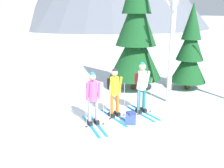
{
  "coord_description": "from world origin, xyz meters",
  "views": [
    {
      "loc": [
        -3.17,
        -7.0,
        3.34
      ],
      "look_at": [
        0.22,
        0.3,
        1.05
      ],
      "focal_mm": 40.42,
      "sensor_mm": 36.0,
      "label": 1
    }
  ],
  "objects_px": {
    "pine_tree_near": "(190,51)",
    "skier_in_pink": "(93,96)",
    "birch_tree_slender": "(173,28)",
    "skier_in_yellow": "(114,90)",
    "skier_in_white": "(142,84)",
    "backpack_on_snow_front": "(131,118)",
    "pine_tree_mid": "(136,32)"
  },
  "relations": [
    {
      "from": "skier_in_pink",
      "to": "skier_in_white",
      "type": "distance_m",
      "value": 1.85
    },
    {
      "from": "pine_tree_near",
      "to": "skier_in_pink",
      "type": "bearing_deg",
      "value": -161.44
    },
    {
      "from": "pine_tree_mid",
      "to": "backpack_on_snow_front",
      "type": "xyz_separation_m",
      "value": [
        -1.97,
        -3.2,
        -2.36
      ]
    },
    {
      "from": "birch_tree_slender",
      "to": "backpack_on_snow_front",
      "type": "bearing_deg",
      "value": -153.52
    },
    {
      "from": "skier_in_yellow",
      "to": "skier_in_pink",
      "type": "bearing_deg",
      "value": -161.27
    },
    {
      "from": "skier_in_yellow",
      "to": "birch_tree_slender",
      "type": "relative_size",
      "value": 0.3
    },
    {
      "from": "skier_in_pink",
      "to": "pine_tree_mid",
      "type": "bearing_deg",
      "value": 42.04
    },
    {
      "from": "skier_in_yellow",
      "to": "pine_tree_mid",
      "type": "bearing_deg",
      "value": 48.29
    },
    {
      "from": "skier_in_pink",
      "to": "pine_tree_mid",
      "type": "height_order",
      "value": "pine_tree_mid"
    },
    {
      "from": "pine_tree_near",
      "to": "pine_tree_mid",
      "type": "xyz_separation_m",
      "value": [
        -2.15,
        1.0,
        0.83
      ]
    },
    {
      "from": "skier_in_white",
      "to": "birch_tree_slender",
      "type": "relative_size",
      "value": 0.33
    },
    {
      "from": "birch_tree_slender",
      "to": "pine_tree_mid",
      "type": "bearing_deg",
      "value": 98.98
    },
    {
      "from": "pine_tree_mid",
      "to": "birch_tree_slender",
      "type": "xyz_separation_m",
      "value": [
        0.32,
        -2.05,
        0.26
      ]
    },
    {
      "from": "pine_tree_mid",
      "to": "backpack_on_snow_front",
      "type": "bearing_deg",
      "value": -121.66
    },
    {
      "from": "skier_in_yellow",
      "to": "backpack_on_snow_front",
      "type": "bearing_deg",
      "value": -73.31
    },
    {
      "from": "skier_in_yellow",
      "to": "pine_tree_near",
      "type": "distance_m",
      "value": 4.66
    },
    {
      "from": "birch_tree_slender",
      "to": "backpack_on_snow_front",
      "type": "xyz_separation_m",
      "value": [
        -2.3,
        -1.14,
        -2.62
      ]
    },
    {
      "from": "skier_in_pink",
      "to": "backpack_on_snow_front",
      "type": "xyz_separation_m",
      "value": [
        1.08,
        -0.45,
        -0.75
      ]
    },
    {
      "from": "skier_in_pink",
      "to": "birch_tree_slender",
      "type": "bearing_deg",
      "value": 11.68
    },
    {
      "from": "pine_tree_near",
      "to": "backpack_on_snow_front",
      "type": "height_order",
      "value": "pine_tree_near"
    },
    {
      "from": "skier_in_pink",
      "to": "birch_tree_slender",
      "type": "height_order",
      "value": "birch_tree_slender"
    },
    {
      "from": "skier_in_pink",
      "to": "backpack_on_snow_front",
      "type": "distance_m",
      "value": 1.39
    },
    {
      "from": "skier_in_white",
      "to": "pine_tree_near",
      "type": "relative_size",
      "value": 0.47
    },
    {
      "from": "skier_in_pink",
      "to": "pine_tree_near",
      "type": "relative_size",
      "value": 0.45
    },
    {
      "from": "skier_in_pink",
      "to": "skier_in_white",
      "type": "height_order",
      "value": "skier_in_white"
    },
    {
      "from": "birch_tree_slender",
      "to": "skier_in_pink",
      "type": "bearing_deg",
      "value": -168.32
    },
    {
      "from": "skier_in_white",
      "to": "skier_in_pink",
      "type": "bearing_deg",
      "value": -173.64
    },
    {
      "from": "pine_tree_near",
      "to": "pine_tree_mid",
      "type": "relative_size",
      "value": 0.68
    },
    {
      "from": "skier_in_yellow",
      "to": "backpack_on_snow_front",
      "type": "distance_m",
      "value": 1.06
    },
    {
      "from": "skier_in_pink",
      "to": "skier_in_yellow",
      "type": "bearing_deg",
      "value": 18.73
    },
    {
      "from": "skier_in_white",
      "to": "birch_tree_slender",
      "type": "xyz_separation_m",
      "value": [
        1.54,
        0.49,
        1.79
      ]
    },
    {
      "from": "skier_in_pink",
      "to": "pine_tree_near",
      "type": "xyz_separation_m",
      "value": [
        5.21,
        1.75,
        0.78
      ]
    }
  ]
}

